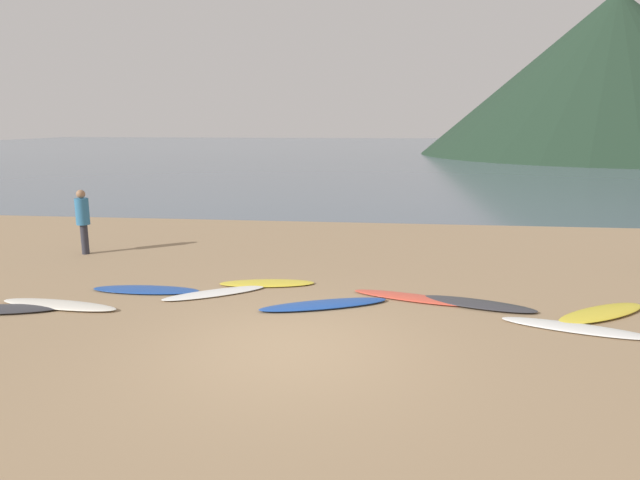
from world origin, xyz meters
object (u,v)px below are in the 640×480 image
surfboard_7 (477,304)px  surfboard_9 (602,313)px  surfboard_1 (59,305)px  person_1 (83,216)px  surfboard_4 (267,283)px  surfboard_5 (324,304)px  surfboard_8 (576,328)px  surfboard_2 (146,290)px  surfboard_3 (215,293)px  surfboard_6 (414,298)px

surfboard_7 → surfboard_9: bearing=10.4°
surfboard_1 → person_1: person_1 is taller
surfboard_4 → surfboard_5: 1.88m
surfboard_5 → surfboard_9: size_ratio=1.16×
surfboard_5 → person_1: bearing=130.5°
surfboard_1 → person_1: size_ratio=1.43×
surfboard_8 → surfboard_7: bearing=160.9°
surfboard_2 → surfboard_5: (3.71, -0.54, 0.01)m
surfboard_3 → surfboard_2: bearing=145.2°
person_1 → surfboard_5: bearing=147.9°
surfboard_2 → surfboard_8: size_ratio=0.94×
surfboard_8 → surfboard_6: bearing=170.1°
surfboard_5 → surfboard_6: (1.70, 0.64, -0.01)m
surfboard_1 → surfboard_5: 4.94m
surfboard_5 → person_1: 7.56m
surfboard_2 → surfboard_5: surfboard_5 is taller
surfboard_6 → person_1: bearing=177.9°
surfboard_1 → surfboard_3: 2.86m
surfboard_9 → surfboard_8: bearing=-165.7°
surfboard_7 → person_1: (-9.47, 3.12, 0.95)m
surfboard_8 → person_1: (-10.92, 4.18, 0.96)m
surfboard_7 → surfboard_9: size_ratio=1.02×
surfboard_1 → surfboard_6: 6.71m
surfboard_3 → surfboard_5: 2.30m
surfboard_4 → surfboard_6: surfboard_6 is taller
surfboard_5 → surfboard_9: surfboard_9 is taller
surfboard_1 → surfboard_9: 9.89m
surfboard_6 → surfboard_8: bearing=-10.3°
surfboard_7 → surfboard_2: bearing=-163.6°
person_1 → surfboard_1: bearing=108.7°
surfboard_2 → surfboard_3: (1.46, -0.05, 0.00)m
surfboard_9 → surfboard_1: bearing=149.4°
surfboard_6 → surfboard_5: bearing=-142.6°
surfboard_2 → surfboard_5: bearing=-9.4°
surfboard_1 → surfboard_6: (6.60, 1.23, -0.01)m
surfboard_1 → surfboard_4: surfboard_1 is taller
surfboard_9 → person_1: person_1 is taller
surfboard_4 → surfboard_7: surfboard_7 is taller
surfboard_1 → surfboard_7: size_ratio=1.11×
surfboard_2 → surfboard_6: (5.40, 0.10, 0.00)m
surfboard_3 → surfboard_4: (0.89, 0.81, -0.00)m
surfboard_6 → surfboard_7: bearing=3.8°
surfboard_5 → surfboard_4: bearing=114.6°
surfboard_3 → person_1: (-4.39, 3.01, 0.96)m
surfboard_1 → surfboard_3: surfboard_1 is taller
surfboard_4 → surfboard_9: size_ratio=0.94×
surfboard_7 → surfboard_8: surfboard_7 is taller
surfboard_9 → surfboard_2: bearing=142.4°
surfboard_4 → surfboard_9: surfboard_9 is taller
surfboard_3 → person_1: bearing=112.9°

